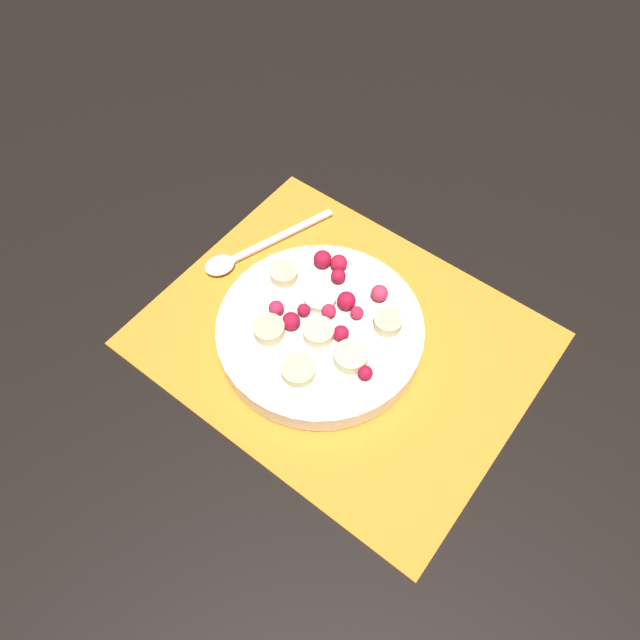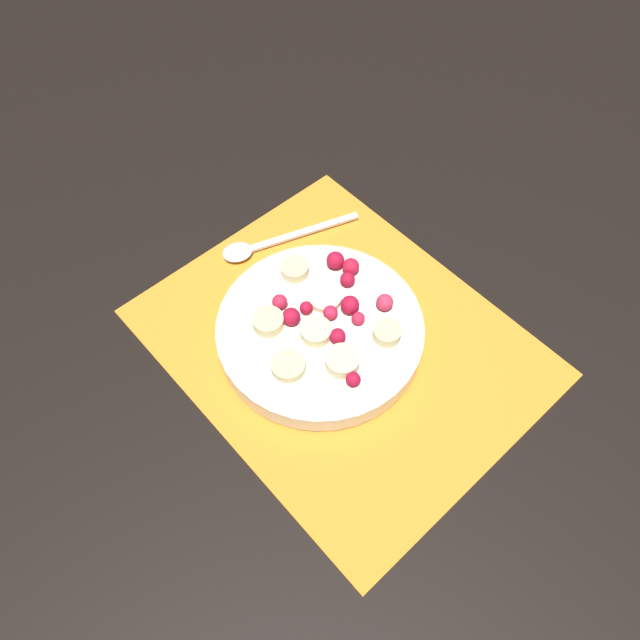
# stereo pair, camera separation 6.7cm
# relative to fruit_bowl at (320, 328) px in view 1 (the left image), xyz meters

# --- Properties ---
(ground_plane) EXTENTS (3.00, 3.00, 0.00)m
(ground_plane) POSITION_rel_fruit_bowl_xyz_m (-0.02, -0.01, -0.02)
(ground_plane) COLOR black
(placemat) EXTENTS (0.42, 0.34, 0.01)m
(placemat) POSITION_rel_fruit_bowl_xyz_m (-0.02, -0.01, -0.02)
(placemat) COLOR orange
(placemat) RESTS_ON ground_plane
(fruit_bowl) EXTENTS (0.23, 0.23, 0.05)m
(fruit_bowl) POSITION_rel_fruit_bowl_xyz_m (0.00, 0.00, 0.00)
(fruit_bowl) COLOR silver
(fruit_bowl) RESTS_ON placemat
(spoon) EXTENTS (0.08, 0.18, 0.01)m
(spoon) POSITION_rel_fruit_bowl_xyz_m (0.15, -0.03, -0.01)
(spoon) COLOR silver
(spoon) RESTS_ON placemat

